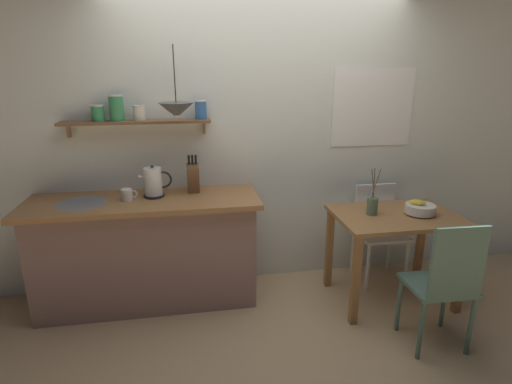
{
  "coord_description": "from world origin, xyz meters",
  "views": [
    {
      "loc": [
        -0.63,
        -2.83,
        1.9
      ],
      "look_at": [
        -0.1,
        0.25,
        0.95
      ],
      "focal_mm": 28.2,
      "sensor_mm": 36.0,
      "label": 1
    }
  ],
  "objects": [
    {
      "name": "pendant_lamp",
      "position": [
        -0.7,
        0.23,
        1.62
      ],
      "size": [
        0.26,
        0.26,
        0.52
      ],
      "color": "black"
    },
    {
      "name": "electric_kettle",
      "position": [
        -0.91,
        0.35,
        1.04
      ],
      "size": [
        0.26,
        0.16,
        0.26
      ],
      "color": "black",
      "rests_on": "kitchen_counter"
    },
    {
      "name": "wall_shelf",
      "position": [
        -1.02,
        0.49,
        1.55
      ],
      "size": [
        1.17,
        0.2,
        0.33
      ],
      "color": "brown"
    },
    {
      "name": "dining_chair_far",
      "position": [
        1.08,
        0.41,
        0.5
      ],
      "size": [
        0.44,
        0.4,
        0.88
      ],
      "color": "white",
      "rests_on": "ground_plane"
    },
    {
      "name": "ground_plane",
      "position": [
        0.0,
        0.0,
        0.0
      ],
      "size": [
        14.0,
        14.0,
        0.0
      ],
      "primitive_type": "plane",
      "color": "tan"
    },
    {
      "name": "dining_chair_near",
      "position": [
        1.04,
        -0.67,
        0.54
      ],
      "size": [
        0.44,
        0.4,
        0.97
      ],
      "color": "#4C6B5B",
      "rests_on": "ground_plane"
    },
    {
      "name": "coffee_mug_by_sink",
      "position": [
        -1.11,
        0.29,
        0.97
      ],
      "size": [
        0.12,
        0.08,
        0.09
      ],
      "color": "white",
      "rests_on": "kitchen_counter"
    },
    {
      "name": "knife_block",
      "position": [
        -0.6,
        0.42,
        1.05
      ],
      "size": [
        0.1,
        0.16,
        0.32
      ],
      "color": "brown",
      "rests_on": "kitchen_counter"
    },
    {
      "name": "fruit_bowl",
      "position": [
        1.2,
        -0.03,
        0.83
      ],
      "size": [
        0.24,
        0.24,
        0.13
      ],
      "color": "silver",
      "rests_on": "dining_table"
    },
    {
      "name": "twig_vase",
      "position": [
        0.82,
        0.05,
        0.85
      ],
      "size": [
        0.09,
        0.09,
        0.38
      ],
      "color": "#567056",
      "rests_on": "dining_table"
    },
    {
      "name": "dining_table",
      "position": [
        1.02,
        0.01,
        0.64
      ],
      "size": [
        0.99,
        0.69,
        0.77
      ],
      "color": "#9E6B3D",
      "rests_on": "ground_plane"
    },
    {
      "name": "kitchen_counter",
      "position": [
        -1.0,
        0.32,
        0.47
      ],
      "size": [
        1.83,
        0.63,
        0.92
      ],
      "color": "gray",
      "rests_on": "ground_plane"
    },
    {
      "name": "back_wall",
      "position": [
        0.2,
        0.65,
        1.35
      ],
      "size": [
        6.8,
        0.11,
        2.7
      ],
      "color": "silver",
      "rests_on": "ground_plane"
    }
  ]
}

